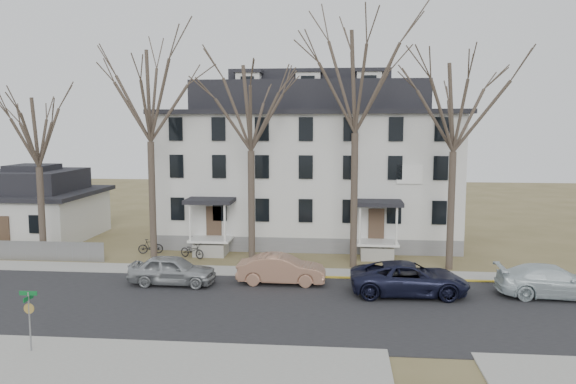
# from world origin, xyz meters

# --- Properties ---
(ground) EXTENTS (120.00, 120.00, 0.00)m
(ground) POSITION_xyz_m (0.00, 0.00, 0.00)
(ground) COLOR olive
(ground) RESTS_ON ground
(main_road) EXTENTS (120.00, 10.00, 0.04)m
(main_road) POSITION_xyz_m (0.00, 2.00, 0.00)
(main_road) COLOR #27272A
(main_road) RESTS_ON ground
(far_sidewalk) EXTENTS (120.00, 2.00, 0.08)m
(far_sidewalk) POSITION_xyz_m (0.00, 8.00, 0.00)
(far_sidewalk) COLOR #A09F97
(far_sidewalk) RESTS_ON ground
(near_sidewalk_left) EXTENTS (20.00, 5.00, 0.08)m
(near_sidewalk_left) POSITION_xyz_m (-8.00, -5.00, 0.00)
(near_sidewalk_left) COLOR #A09F97
(near_sidewalk_left) RESTS_ON ground
(yellow_curb) EXTENTS (14.00, 0.25, 0.06)m
(yellow_curb) POSITION_xyz_m (5.00, 7.10, 0.00)
(yellow_curb) COLOR gold
(yellow_curb) RESTS_ON ground
(boarding_house) EXTENTS (20.80, 12.36, 12.05)m
(boarding_house) POSITION_xyz_m (-2.00, 17.95, 5.38)
(boarding_house) COLOR slate
(boarding_house) RESTS_ON ground
(small_house) EXTENTS (8.70, 8.70, 5.00)m
(small_house) POSITION_xyz_m (-22.00, 16.00, 2.25)
(small_house) COLOR silver
(small_house) RESTS_ON ground
(tree_far_left) EXTENTS (8.40, 8.40, 13.72)m
(tree_far_left) POSITION_xyz_m (-11.00, 9.80, 10.34)
(tree_far_left) COLOR #473B31
(tree_far_left) RESTS_ON ground
(tree_mid_left) EXTENTS (7.80, 7.80, 12.74)m
(tree_mid_left) POSITION_xyz_m (-5.00, 9.80, 9.60)
(tree_mid_left) COLOR #473B31
(tree_mid_left) RESTS_ON ground
(tree_center) EXTENTS (9.00, 9.00, 14.70)m
(tree_center) POSITION_xyz_m (1.00, 9.80, 11.08)
(tree_center) COLOR #473B31
(tree_center) RESTS_ON ground
(tree_mid_right) EXTENTS (7.80, 7.80, 12.74)m
(tree_mid_right) POSITION_xyz_m (6.50, 9.80, 9.60)
(tree_mid_right) COLOR #473B31
(tree_mid_right) RESTS_ON ground
(tree_bungalow) EXTENTS (6.60, 6.60, 10.78)m
(tree_bungalow) POSITION_xyz_m (-18.00, 9.80, 8.12)
(tree_bungalow) COLOR #473B31
(tree_bungalow) RESTS_ON ground
(car_silver) EXTENTS (4.50, 1.87, 1.53)m
(car_silver) POSITION_xyz_m (-8.41, 5.12, 0.76)
(car_silver) COLOR #9DA1A3
(car_silver) RESTS_ON ground
(car_tan) EXTENTS (4.59, 1.61, 1.51)m
(car_tan) POSITION_xyz_m (-2.81, 5.85, 0.75)
(car_tan) COLOR #9D6E55
(car_tan) RESTS_ON ground
(car_navy) EXTENTS (5.79, 2.83, 1.59)m
(car_navy) POSITION_xyz_m (3.60, 4.51, 0.79)
(car_navy) COLOR black
(car_navy) RESTS_ON ground
(car_white) EXTENTS (5.33, 2.31, 1.53)m
(car_white) POSITION_xyz_m (10.43, 4.77, 0.76)
(car_white) COLOR silver
(car_white) RESTS_ON ground
(bicycle_left) EXTENTS (1.87, 1.30, 0.93)m
(bicycle_left) POSITION_xyz_m (-8.92, 10.88, 0.47)
(bicycle_left) COLOR black
(bicycle_left) RESTS_ON ground
(bicycle_right) EXTENTS (1.63, 0.81, 0.94)m
(bicycle_right) POSITION_xyz_m (-11.90, 11.80, 0.47)
(bicycle_right) COLOR black
(bicycle_right) RESTS_ON ground
(street_sign) EXTENTS (0.66, 0.66, 2.32)m
(street_sign) POSITION_xyz_m (-10.97, -3.86, 1.57)
(street_sign) COLOR gray
(street_sign) RESTS_ON ground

